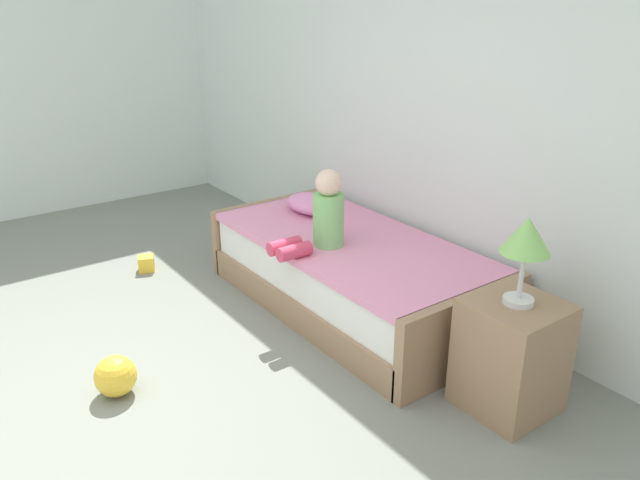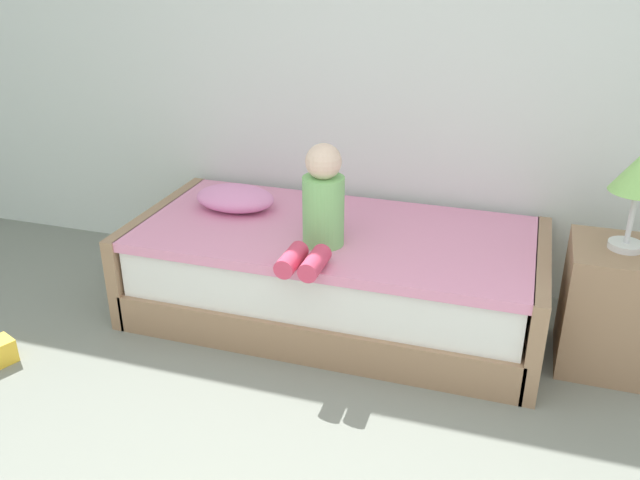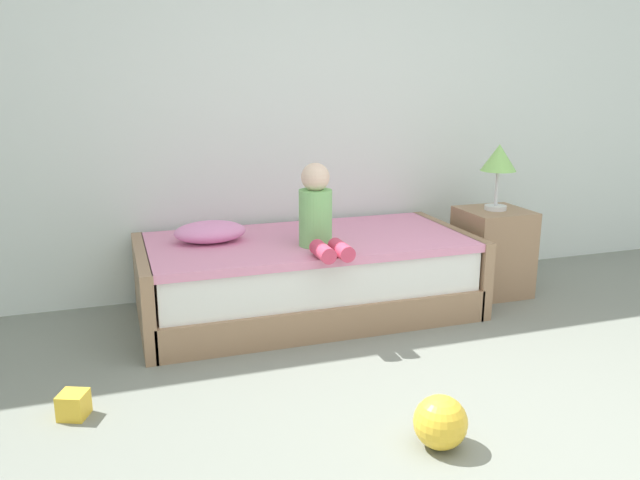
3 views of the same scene
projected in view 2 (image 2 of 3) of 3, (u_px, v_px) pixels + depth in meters
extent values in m
cube|color=silver|center=(422.00, 24.00, 3.43)|extent=(7.20, 0.10, 2.90)
cube|color=#997556|center=(334.00, 298.00, 3.55)|extent=(2.00, 1.00, 0.20)
cube|color=white|center=(335.00, 260.00, 3.46)|extent=(1.94, 0.94, 0.25)
cube|color=pink|center=(335.00, 234.00, 3.40)|extent=(1.98, 0.98, 0.05)
cube|color=#997556|center=(163.00, 248.00, 3.77)|extent=(0.07, 1.00, 0.50)
cube|color=#997556|center=(537.00, 303.00, 3.21)|extent=(0.07, 1.00, 0.50)
cube|color=#997556|center=(612.00, 307.00, 3.07)|extent=(0.44, 0.44, 0.60)
cylinder|color=silver|center=(625.00, 246.00, 2.94)|extent=(0.15, 0.15, 0.03)
cylinder|color=silver|center=(631.00, 217.00, 2.88)|extent=(0.02, 0.02, 0.24)
cylinder|color=#7FC672|center=(323.00, 211.00, 3.16)|extent=(0.20, 0.20, 0.34)
sphere|color=beige|center=(324.00, 162.00, 3.06)|extent=(0.17, 0.17, 0.17)
cylinder|color=#D83F60|center=(291.00, 260.00, 2.97)|extent=(0.09, 0.22, 0.09)
cylinder|color=#D83F60|center=(315.00, 263.00, 2.94)|extent=(0.09, 0.22, 0.09)
ellipsoid|color=#EA8CC6|center=(235.00, 198.00, 3.61)|extent=(0.44, 0.30, 0.13)
cube|color=yellow|center=(0.00, 351.00, 3.17)|extent=(0.15, 0.15, 0.12)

